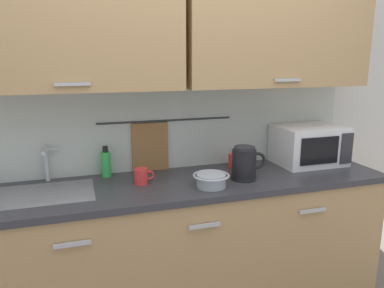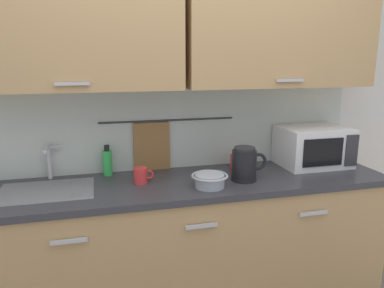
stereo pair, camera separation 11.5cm
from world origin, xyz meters
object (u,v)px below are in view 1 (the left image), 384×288
Objects in this scene: mug_near_sink at (141,176)px; mixing_bowl at (211,179)px; electric_kettle at (245,163)px; microwave at (309,145)px; mug_by_kettle at (234,161)px; dish_soap_bottle at (106,163)px.

mug_near_sink is 0.56× the size of mixing_bowl.
microwave is at bearing 17.88° from electric_kettle.
mixing_bowl is at bearing -131.87° from mug_by_kettle.
mug_by_kettle is (-0.54, 0.06, -0.09)m from microwave.
electric_kettle is at bearing -162.12° from microwave.
electric_kettle is at bearing -100.32° from mug_by_kettle.
electric_kettle is 1.06× the size of mixing_bowl.
mug_near_sink reaches higher than mixing_bowl.
microwave reaches higher than mug_near_sink.
microwave reaches higher than dish_soap_bottle.
mug_near_sink is 0.41m from mixing_bowl.
dish_soap_bottle is at bearing 145.73° from mixing_bowl.
dish_soap_bottle is at bearing 174.92° from microwave.
electric_kettle is 1.16× the size of dish_soap_bottle.
dish_soap_bottle is at bearing 175.99° from mug_by_kettle.
dish_soap_bottle is at bearing 158.82° from electric_kettle.
mug_by_kettle is at bearing 79.68° from electric_kettle.
mug_near_sink is at bearing -175.84° from microwave.
microwave reaches higher than mug_by_kettle.
dish_soap_bottle is 1.63× the size of mug_near_sink.
microwave is 2.35× the size of dish_soap_bottle.
electric_kettle is (-0.59, -0.19, -0.03)m from microwave.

